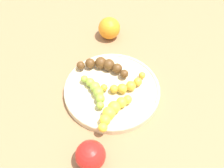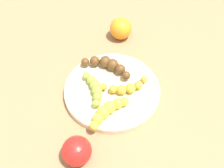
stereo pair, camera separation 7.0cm
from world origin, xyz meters
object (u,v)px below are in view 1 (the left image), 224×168
(banana_green, at_px, (95,90))
(banana_spotted, at_px, (126,86))
(apple_red, at_px, (91,155))
(fruit_bowl, at_px, (112,89))
(banana_overripe, at_px, (104,66))
(banana_yellow, at_px, (113,111))
(orange_fruit, at_px, (109,28))

(banana_green, bearing_deg, banana_spotted, -17.19)
(banana_green, relative_size, apple_red, 1.73)
(fruit_bowl, relative_size, banana_spotted, 1.99)
(banana_spotted, bearing_deg, apple_red, -43.92)
(banana_overripe, xyz_separation_m, banana_yellow, (-0.16, 0.04, -0.00))
(banana_yellow, xyz_separation_m, apple_red, (-0.09, 0.09, -0.00))
(fruit_bowl, height_order, orange_fruit, orange_fruit)
(fruit_bowl, relative_size, banana_green, 2.24)
(apple_red, distance_m, orange_fruit, 0.46)
(fruit_bowl, distance_m, banana_spotted, 0.04)
(banana_spotted, distance_m, banana_yellow, 0.09)
(orange_fruit, bearing_deg, banana_green, 149.67)
(fruit_bowl, relative_size, orange_fruit, 3.68)
(fruit_bowl, bearing_deg, banana_spotted, -116.28)
(orange_fruit, bearing_deg, apple_red, 152.62)
(fruit_bowl, distance_m, apple_red, 0.22)
(fruit_bowl, xyz_separation_m, apple_red, (-0.18, 0.13, 0.02))
(orange_fruit, bearing_deg, banana_overripe, 152.52)
(apple_red, height_order, orange_fruit, orange_fruit)
(banana_spotted, height_order, banana_overripe, banana_overripe)
(apple_red, bearing_deg, banana_overripe, -27.32)
(banana_green, distance_m, apple_red, 0.19)
(banana_spotted, xyz_separation_m, banana_yellow, (-0.07, 0.07, 0.00))
(banana_overripe, height_order, banana_green, banana_overripe)
(apple_red, bearing_deg, banana_green, -23.22)
(banana_yellow, distance_m, orange_fruit, 0.34)
(fruit_bowl, distance_m, banana_yellow, 0.09)
(apple_red, bearing_deg, banana_yellow, -45.55)
(banana_yellow, relative_size, apple_red, 1.63)
(orange_fruit, bearing_deg, banana_yellow, 159.63)
(banana_overripe, xyz_separation_m, orange_fruit, (0.16, -0.08, 0.00))
(banana_spotted, bearing_deg, banana_overripe, -159.73)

